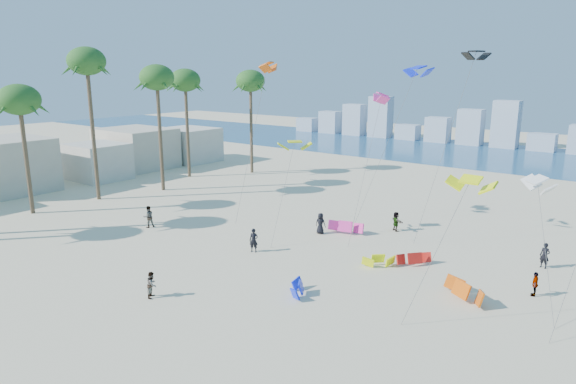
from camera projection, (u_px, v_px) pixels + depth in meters
The scene contains 10 objects.
ground at pixel (70, 316), 27.85m from camera, with size 220.00×220.00×0.00m, color beige.
ocean at pixel (478, 154), 83.39m from camera, with size 220.00×220.00×0.00m, color navy.
kitesurfer_near at pixel (254, 240), 37.59m from camera, with size 0.66×0.43×1.81m, color black.
kitesurfer_mid at pixel (152, 284), 30.03m from camera, with size 0.78×0.61×1.61m, color gray.
kitesurfers_far at pixel (372, 253), 35.01m from camera, with size 36.79×17.93×1.92m.
grounded_kites at pixel (426, 260), 34.85m from camera, with size 21.89×20.20×1.02m.
flying_kites at pixel (459, 102), 35.68m from camera, with size 30.11×27.51×18.50m.
palm_row at pixel (94, 84), 50.45m from camera, with size 8.45×44.80×15.74m.
beachfront_buildings at pixel (81, 158), 63.25m from camera, with size 11.50×43.00×6.00m.
distant_skyline at pixel (490, 129), 91.09m from camera, with size 85.00×3.00×8.40m.
Camera 1 is at (25.14, -12.82, 13.20)m, focal length 31.23 mm.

